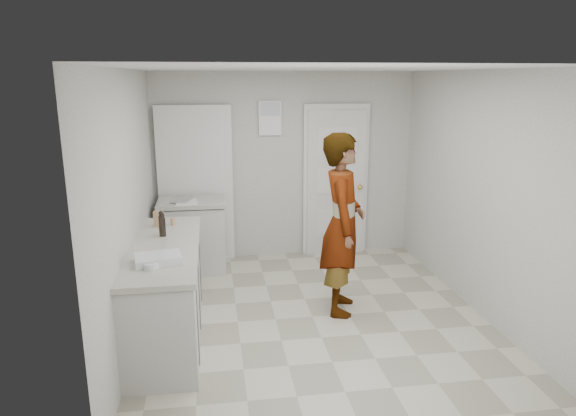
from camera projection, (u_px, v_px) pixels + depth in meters
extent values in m
plane|color=gray|center=(312.00, 317.00, 5.34)|extent=(4.00, 4.00, 0.00)
plane|color=#A5A39C|center=(285.00, 166.00, 6.95)|extent=(3.50, 0.00, 3.50)
plane|color=#A5A39C|center=(379.00, 276.00, 3.12)|extent=(3.50, 0.00, 3.50)
plane|color=#A5A39C|center=(130.00, 207.00, 4.78)|extent=(0.00, 4.00, 4.00)
plane|color=#A5A39C|center=(480.00, 194.00, 5.29)|extent=(0.00, 4.00, 4.00)
plane|color=silver|center=(316.00, 68.00, 4.72)|extent=(4.00, 4.00, 0.00)
cube|color=silver|center=(336.00, 184.00, 7.05)|extent=(0.80, 0.05, 2.00)
cube|color=white|center=(335.00, 181.00, 7.07)|extent=(0.90, 0.04, 2.10)
sphere|color=tan|center=(360.00, 187.00, 7.06)|extent=(0.07, 0.07, 0.07)
cube|color=white|center=(270.00, 118.00, 6.73)|extent=(0.30, 0.02, 0.45)
cube|color=black|center=(196.00, 186.00, 6.80)|extent=(0.90, 0.05, 2.04)
cube|color=white|center=(196.00, 186.00, 6.77)|extent=(0.98, 0.02, 2.10)
cube|color=silver|center=(166.00, 295.00, 4.84)|extent=(0.60, 1.90, 0.86)
cube|color=black|center=(169.00, 332.00, 4.93)|extent=(0.56, 1.86, 0.08)
cube|color=beige|center=(163.00, 248.00, 4.72)|extent=(0.64, 1.96, 0.05)
cube|color=silver|center=(193.00, 238.00, 6.54)|extent=(0.80, 0.55, 0.86)
cube|color=black|center=(195.00, 267.00, 6.64)|extent=(0.75, 0.54, 0.08)
cube|color=beige|center=(191.00, 202.00, 6.43)|extent=(0.84, 0.61, 0.05)
imported|color=silver|center=(343.00, 225.00, 5.29)|extent=(0.61, 0.78, 1.89)
cube|color=#9B6C4D|center=(159.00, 219.00, 5.27)|extent=(0.11, 0.06, 0.16)
cylinder|color=tan|center=(173.00, 222.00, 5.34)|extent=(0.05, 0.05, 0.08)
cylinder|color=black|center=(163.00, 227.00, 4.96)|extent=(0.06, 0.06, 0.18)
sphere|color=black|center=(162.00, 216.00, 4.93)|extent=(0.05, 0.05, 0.05)
cylinder|color=black|center=(162.00, 226.00, 4.95)|extent=(0.06, 0.06, 0.21)
sphere|color=black|center=(161.00, 213.00, 4.92)|extent=(0.05, 0.05, 0.05)
cube|color=silver|center=(158.00, 259.00, 4.26)|extent=(0.42, 0.33, 0.07)
cube|color=white|center=(158.00, 260.00, 4.26)|extent=(0.36, 0.27, 0.05)
cylinder|color=silver|center=(151.00, 266.00, 4.13)|extent=(0.13, 0.13, 0.05)
sphere|color=white|center=(148.00, 266.00, 4.12)|extent=(0.04, 0.04, 0.04)
sphere|color=white|center=(154.00, 265.00, 4.15)|extent=(0.04, 0.04, 0.04)
cube|color=white|center=(186.00, 202.00, 6.33)|extent=(0.28, 0.34, 0.01)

